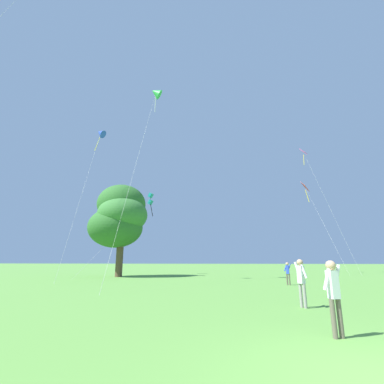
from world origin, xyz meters
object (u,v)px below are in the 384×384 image
at_px(kite_teal_box, 150,199).
at_px(kite_green_small, 156,93).
at_px(kite_pink_low, 305,157).
at_px(person_with_spool, 333,290).
at_px(kite_red_high, 306,190).
at_px(person_in_red_shirt, 301,278).
at_px(tree_right_cluster, 120,216).
at_px(kite_blue_delta, 101,133).
at_px(person_near_tree, 288,271).

bearing_deg(kite_teal_box, kite_green_small, -70.39).
xyz_separation_m(kite_pink_low, person_with_spool, (-8.02, -34.99, -15.94)).
distance_m(kite_green_small, kite_red_high, 26.34).
distance_m(kite_green_small, person_in_red_shirt, 23.11).
xyz_separation_m(kite_red_high, tree_right_cluster, (-22.97, -13.40, -5.36)).
distance_m(kite_blue_delta, tree_right_cluster, 9.68).
relative_size(person_in_red_shirt, tree_right_cluster, 0.16).
xyz_separation_m(person_with_spool, person_near_tree, (1.10, 14.01, -0.05)).
bearing_deg(kite_teal_box, person_near_tree, -41.99).
relative_size(kite_pink_low, person_with_spool, 11.58).
bearing_deg(kite_teal_box, tree_right_cluster, -106.68).
xyz_separation_m(kite_teal_box, person_with_spool, (13.60, -27.23, -8.54)).
relative_size(kite_blue_delta, person_in_red_shirt, 9.84).
height_order(kite_blue_delta, kite_teal_box, kite_blue_delta).
bearing_deg(person_in_red_shirt, kite_pink_low, 75.65).
bearing_deg(tree_right_cluster, kite_green_small, -44.37).
distance_m(person_with_spool, tree_right_cluster, 27.14).
relative_size(kite_green_small, tree_right_cluster, 1.83).
bearing_deg(person_with_spool, kite_pink_low, 77.09).
distance_m(kite_pink_low, tree_right_cluster, 28.70).
distance_m(person_near_tree, person_in_red_shirt, 10.02).
xyz_separation_m(kite_pink_low, kite_green_small, (-17.77, -18.56, 0.92)).
distance_m(kite_pink_low, kite_blue_delta, 29.51).
bearing_deg(person_with_spool, person_in_red_shirt, 88.57).
xyz_separation_m(person_with_spool, person_in_red_shirt, (0.10, 4.04, 0.03)).
xyz_separation_m(kite_green_small, kite_red_high, (17.49, 18.76, -6.03)).
bearing_deg(kite_teal_box, kite_blue_delta, -115.77).
xyz_separation_m(kite_blue_delta, person_near_tree, (18.32, -5.73, -14.78)).
height_order(kite_blue_delta, person_near_tree, kite_blue_delta).
bearing_deg(kite_blue_delta, kite_teal_box, 64.23).
height_order(kite_teal_box, person_in_red_shirt, kite_teal_box).
bearing_deg(person_with_spool, kite_green_small, 120.68).
height_order(kite_pink_low, kite_blue_delta, kite_pink_low).
relative_size(kite_pink_low, person_near_tree, 12.21).
distance_m(kite_teal_box, tree_right_cluster, 6.45).
bearing_deg(kite_pink_low, kite_blue_delta, -148.85).
bearing_deg(kite_red_high, person_in_red_shirt, -103.77).
bearing_deg(kite_blue_delta, person_with_spool, -48.90).
bearing_deg(person_near_tree, kite_teal_box, 138.01).
bearing_deg(kite_red_high, tree_right_cluster, -149.74).
bearing_deg(person_near_tree, kite_green_small, 167.39).
distance_m(kite_teal_box, person_in_red_shirt, 28.25).
xyz_separation_m(kite_blue_delta, person_with_spool, (17.22, -19.74, -14.73)).
bearing_deg(kite_teal_box, kite_red_high, 20.45).
height_order(person_in_red_shirt, tree_right_cluster, tree_right_cluster).
bearing_deg(kite_pink_low, kite_green_small, -133.76).
xyz_separation_m(person_near_tree, person_in_red_shirt, (-1.00, -9.97, 0.08)).
xyz_separation_m(kite_pink_low, kite_red_high, (-0.28, 0.20, -5.10)).
distance_m(kite_pink_low, person_with_spool, 39.28).
height_order(kite_pink_low, kite_teal_box, kite_pink_low).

